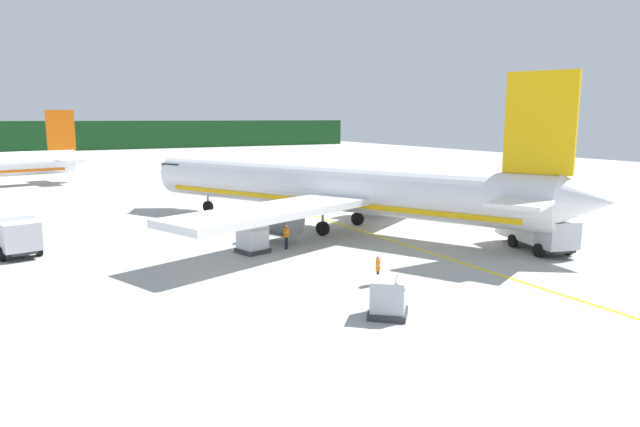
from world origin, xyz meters
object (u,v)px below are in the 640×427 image
(airliner_foreground, at_px, (331,188))
(cargo_container_mid, at_px, (389,298))
(cargo_container_near, at_px, (253,239))
(service_truck_fuel, at_px, (12,230))
(crew_loader_left, at_px, (378,268))
(service_truck_baggage, at_px, (534,226))
(crew_marshaller, at_px, (286,235))

(airliner_foreground, relative_size, cargo_container_mid, 15.96)
(cargo_container_near, bearing_deg, service_truck_fuel, 151.09)
(service_truck_fuel, bearing_deg, airliner_foreground, -7.86)
(service_truck_fuel, bearing_deg, crew_loader_left, -45.96)
(crew_loader_left, bearing_deg, airliner_foreground, 69.36)
(service_truck_fuel, bearing_deg, service_truck_baggage, -26.94)
(service_truck_fuel, height_order, service_truck_baggage, service_truck_baggage)
(cargo_container_mid, distance_m, crew_marshaller, 14.52)
(cargo_container_near, distance_m, cargo_container_mid, 14.59)
(service_truck_baggage, relative_size, crew_marshaller, 3.98)
(crew_marshaller, bearing_deg, cargo_container_mid, -96.57)
(service_truck_fuel, distance_m, cargo_container_mid, 26.94)
(cargo_container_mid, bearing_deg, service_truck_baggage, 20.59)
(service_truck_baggage, distance_m, crew_loader_left, 14.45)
(cargo_container_mid, bearing_deg, service_truck_fuel, 123.70)
(crew_marshaller, bearing_deg, service_truck_fuel, 154.32)
(service_truck_fuel, distance_m, crew_loader_left, 25.01)
(cargo_container_near, height_order, crew_loader_left, cargo_container_near)
(airliner_foreground, bearing_deg, service_truck_fuel, 172.14)
(airliner_foreground, height_order, crew_marshaller, airliner_foreground)
(cargo_container_near, distance_m, crew_loader_left, 10.64)
(service_truck_fuel, xyz_separation_m, crew_marshaller, (16.60, -7.98, -0.49))
(service_truck_fuel, height_order, crew_loader_left, service_truck_fuel)
(crew_loader_left, bearing_deg, cargo_container_near, 107.50)
(cargo_container_near, distance_m, crew_marshaller, 2.42)
(cargo_container_mid, distance_m, crew_loader_left, 5.06)
(cargo_container_near, bearing_deg, cargo_container_mid, -87.03)
(service_truck_fuel, relative_size, service_truck_baggage, 1.00)
(airliner_foreground, xyz_separation_m, cargo_container_mid, (-8.02, -19.24, -2.51))
(crew_marshaller, bearing_deg, crew_loader_left, -85.53)
(service_truck_fuel, xyz_separation_m, service_truck_baggage, (31.70, -16.11, 0.11))
(cargo_container_near, bearing_deg, crew_marshaller, -3.59)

